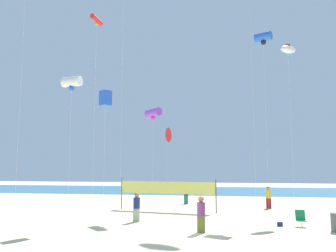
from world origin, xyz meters
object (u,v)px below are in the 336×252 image
volleyball_net (166,189)px  kite_white_inflatable (288,50)px  kite_red_tube (97,21)px  kite_blue_tube (263,38)px  beachgoer_navy_shirt (137,206)px  beach_handbag (280,224)px  kite_blue_box (105,98)px  beachgoer_charcoal_shirt (186,194)px  beachgoer_mustard_shirt (268,197)px  beachgoer_plum_shirt (201,213)px  kite_violet_tube (153,113)px  kite_white_tube (72,82)px  folding_beach_chair (301,218)px  kite_red_delta (167,135)px

volleyball_net → kite_white_inflatable: 14.60m
kite_red_tube → kite_blue_tube: 12.93m
beachgoer_navy_shirt → beach_handbag: (8.27, -0.16, -0.81)m
beach_handbag → kite_blue_box: 12.59m
beachgoer_charcoal_shirt → kite_blue_box: (-3.51, -11.46, 6.64)m
kite_white_inflatable → kite_blue_box: size_ratio=1.63×
beachgoer_mustard_shirt → beachgoer_charcoal_shirt: 7.30m
beachgoer_charcoal_shirt → kite_red_tube: bearing=-112.5°
beachgoer_navy_shirt → kite_blue_box: bearing=26.9°
beachgoer_plum_shirt → kite_violet_tube: kite_violet_tube is taller
beachgoer_navy_shirt → kite_violet_tube: (0.35, 2.87, 6.11)m
beachgoer_navy_shirt → kite_white_tube: kite_white_tube is taller
beachgoer_plum_shirt → beachgoer_navy_shirt: 5.05m
beachgoer_charcoal_shirt → folding_beach_chair: beachgoer_charcoal_shirt is taller
folding_beach_chair → kite_white_tube: 16.46m
beachgoer_charcoal_shirt → volleyball_net: (-0.81, -5.29, 0.77)m
beachgoer_plum_shirt → kite_white_inflatable: 16.68m
folding_beach_chair → kite_red_delta: kite_red_delta is taller
kite_violet_tube → kite_blue_tube: bearing=25.1°
beachgoer_charcoal_shirt → kite_blue_tube: size_ratio=0.12×
folding_beach_chair → kite_red_tube: bearing=167.0°
volleyball_net → kite_violet_tube: size_ratio=1.03×
volleyball_net → kite_white_inflatable: size_ratio=0.58×
beachgoer_mustard_shirt → kite_red_delta: (-8.55, 1.42, 5.21)m
kite_red_tube → kite_blue_box: (2.05, -3.28, -6.57)m
beachgoer_plum_shirt → volleyball_net: volleyball_net is taller
beach_handbag → kite_violet_tube: (-7.92, 3.03, 6.91)m
beachgoer_navy_shirt → kite_red_tube: kite_red_tube is taller
beachgoer_mustard_shirt → kite_violet_tube: (-8.18, -5.80, 6.09)m
volleyball_net → kite_blue_tube: size_ratio=0.55×
kite_violet_tube → kite_red_tube: (-4.31, -0.13, 7.04)m
volleyball_net → kite_white_inflatable: kite_white_inflatable is taller
kite_blue_tube → kite_white_inflatable: size_ratio=1.06×
beachgoer_plum_shirt → beachgoer_navy_shirt: (-4.15, 2.89, -0.04)m
kite_violet_tube → kite_white_inflatable: kite_white_inflatable is taller
folding_beach_chair → kite_white_inflatable: kite_white_inflatable is taller
beachgoer_plum_shirt → kite_white_tube: bearing=173.9°
kite_red_delta → beachgoer_plum_shirt: bearing=-72.2°
beachgoer_plum_shirt → kite_white_tube: kite_white_tube is taller
beachgoer_mustard_shirt → beachgoer_navy_shirt: beachgoer_mustard_shirt is taller
folding_beach_chair → kite_red_delta: size_ratio=0.13×
kite_blue_tube → folding_beach_chair: bearing=-80.9°
beachgoer_charcoal_shirt → kite_red_tube: size_ratio=0.11×
beachgoer_plum_shirt → folding_beach_chair: (5.26, 2.86, -0.50)m
beachgoer_charcoal_shirt → kite_red_tube: kite_red_tube is taller
beach_handbag → kite_blue_box: (-10.19, -0.38, 7.38)m
beachgoer_mustard_shirt → kite_violet_tube: bearing=-110.8°
kite_red_tube → kite_white_tube: bearing=-109.0°
volleyball_net → kite_red_delta: kite_red_delta is taller
folding_beach_chair → kite_blue_tube: size_ratio=0.06×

